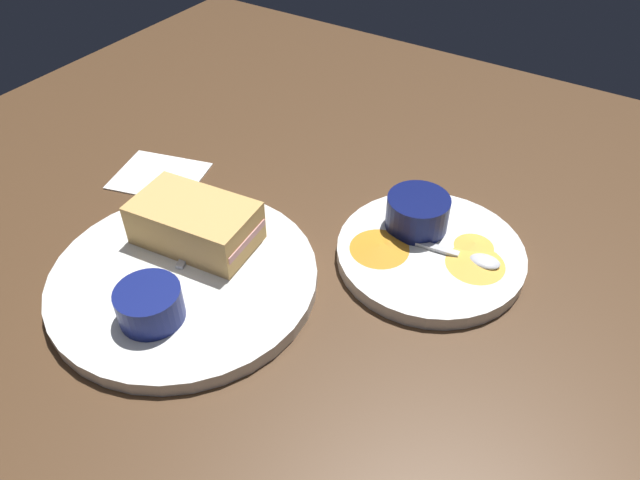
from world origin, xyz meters
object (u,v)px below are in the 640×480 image
object	(u,v)px
plate_chips_companion	(430,254)
ramekin_light_gravy	(418,211)
ramekin_dark_sauce	(150,303)
spoon_by_gravy_ramekin	(472,258)
plate_sandwich_main	(184,279)
spoon_by_dark_ramekin	(173,277)
sandwich_half_near	(195,223)

from	to	relation	value
plate_chips_companion	ramekin_light_gravy	world-z (taller)	ramekin_light_gravy
ramekin_dark_sauce	spoon_by_gravy_ramekin	world-z (taller)	ramekin_dark_sauce
plate_sandwich_main	spoon_by_dark_ramekin	world-z (taller)	spoon_by_dark_ramekin
ramekin_light_gravy	spoon_by_gravy_ramekin	xyz separation A→B (cm)	(7.51, -1.97, -1.72)
spoon_by_dark_ramekin	ramekin_light_gravy	world-z (taller)	ramekin_light_gravy
sandwich_half_near	ramekin_dark_sauce	xyz separation A→B (cm)	(3.81, -10.83, -0.52)
ramekin_dark_sauce	plate_chips_companion	distance (cm)	29.79
ramekin_dark_sauce	plate_chips_companion	world-z (taller)	ramekin_dark_sauce
ramekin_light_gravy	spoon_by_dark_ramekin	bearing A→B (deg)	-129.24
sandwich_half_near	spoon_by_gravy_ramekin	xyz separation A→B (cm)	(26.63, 13.05, -2.04)
ramekin_light_gravy	spoon_by_gravy_ramekin	bearing A→B (deg)	-14.71
plate_sandwich_main	plate_chips_companion	size ratio (longest dim) A/B	1.36
spoon_by_dark_ramekin	plate_chips_companion	bearing A→B (deg)	42.40
sandwich_half_near	ramekin_dark_sauce	world-z (taller)	sandwich_half_near
ramekin_dark_sauce	ramekin_light_gravy	world-z (taller)	ramekin_light_gravy
spoon_by_dark_ramekin	plate_chips_companion	distance (cm)	27.37
ramekin_dark_sauce	ramekin_light_gravy	distance (cm)	30.04
ramekin_dark_sauce	sandwich_half_near	bearing A→B (deg)	109.37
plate_chips_companion	ramekin_light_gravy	size ratio (longest dim) A/B	2.93
sandwich_half_near	plate_sandwich_main	bearing A→B (deg)	-65.75
spoon_by_gravy_ramekin	ramekin_dark_sauce	bearing A→B (deg)	-133.70
spoon_by_dark_ramekin	ramekin_light_gravy	bearing A→B (deg)	50.76
plate_sandwich_main	sandwich_half_near	distance (cm)	6.17
sandwich_half_near	plate_chips_companion	world-z (taller)	sandwich_half_near
plate_chips_companion	ramekin_dark_sauce	bearing A→B (deg)	-128.23
ramekin_dark_sauce	spoon_by_gravy_ramekin	size ratio (longest dim) A/B	0.63
sandwich_half_near	ramekin_dark_sauce	size ratio (longest dim) A/B	2.22
ramekin_dark_sauce	spoon_by_dark_ramekin	size ratio (longest dim) A/B	0.64
plate_sandwich_main	plate_chips_companion	bearing A→B (deg)	40.83
spoon_by_gravy_ramekin	spoon_by_dark_ramekin	bearing A→B (deg)	-142.36
ramekin_dark_sauce	plate_chips_companion	size ratio (longest dim) A/B	0.31
ramekin_light_gravy	spoon_by_gravy_ramekin	size ratio (longest dim) A/B	0.70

